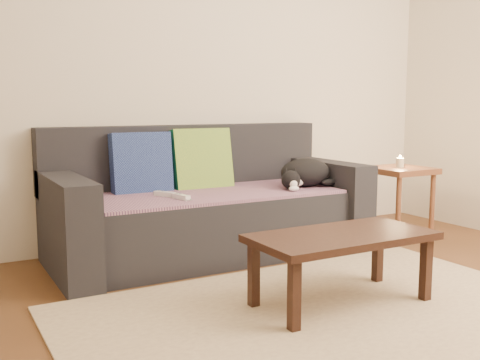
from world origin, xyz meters
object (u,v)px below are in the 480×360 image
(sofa, at_px, (207,209))
(wii_remote_a, at_px, (165,194))
(side_table, at_px, (399,180))
(wii_remote_b, at_px, (181,197))
(coffee_table, at_px, (342,242))
(cat, at_px, (304,173))

(sofa, height_order, wii_remote_a, sofa)
(wii_remote_a, relative_size, side_table, 0.28)
(wii_remote_b, bearing_deg, side_table, -102.38)
(wii_remote_b, distance_m, coffee_table, 1.09)
(wii_remote_a, distance_m, wii_remote_b, 0.16)
(side_table, relative_size, coffee_table, 0.58)
(sofa, bearing_deg, side_table, -10.79)
(coffee_table, bearing_deg, cat, 63.75)
(side_table, xyz_separation_m, coffee_table, (-1.33, -0.95, -0.12))
(wii_remote_a, bearing_deg, wii_remote_b, 168.34)
(wii_remote_b, height_order, coffee_table, wii_remote_b)
(sofa, distance_m, side_table, 1.52)
(side_table, height_order, coffee_table, side_table)
(sofa, relative_size, cat, 4.50)
(coffee_table, bearing_deg, side_table, 35.45)
(wii_remote_a, bearing_deg, coffee_table, 174.84)
(wii_remote_a, bearing_deg, side_table, -124.88)
(sofa, bearing_deg, coffee_table, -82.68)
(cat, height_order, coffee_table, cat)
(side_table, bearing_deg, wii_remote_b, 179.09)
(sofa, xyz_separation_m, wii_remote_b, (-0.30, -0.26, 0.15))
(cat, height_order, wii_remote_a, cat)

